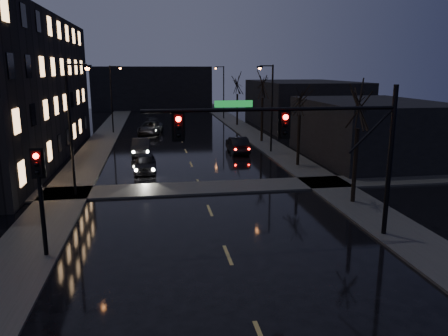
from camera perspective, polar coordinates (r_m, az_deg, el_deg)
name	(u,v)px	position (r m, az deg, el deg)	size (l,w,h in m)	color
sidewalk_left	(97,147)	(44.87, -16.20, 2.60)	(3.00, 140.00, 0.12)	#2D2D2B
sidewalk_right	(265,143)	(45.95, 5.35, 3.29)	(3.00, 140.00, 0.12)	#2D2D2B
sidewalk_cross	(201,188)	(28.55, -3.02, -2.61)	(40.00, 3.00, 0.12)	#2D2D2B
commercial_right_near	(370,130)	(39.74, 18.57, 4.73)	(10.00, 14.00, 5.00)	black
commercial_right_far	(303,104)	(60.41, 10.23, 8.25)	(12.00, 18.00, 6.00)	black
far_block	(152,88)	(86.94, -9.34, 10.30)	(22.00, 10.00, 8.00)	black
signal_mast	(312,135)	(19.28, 11.41, 4.24)	(11.11, 0.41, 7.00)	black
signal_pole_left	(40,188)	(19.03, -22.91, -2.36)	(0.35, 0.41, 4.53)	black
tree_near	(360,96)	(25.53, 17.32, 9.03)	(3.52, 3.52, 8.08)	black
tree_mid_a	(300,93)	(34.79, 9.94, 9.64)	(3.30, 3.30, 7.58)	black
tree_mid_b	(263,79)	(46.27, 5.09, 11.52)	(3.74, 3.74, 8.59)	black
tree_far	(237,81)	(59.95, 1.76, 11.34)	(3.43, 3.43, 7.88)	black
streetlight_l_near	(73,119)	(27.43, -19.07, 6.10)	(1.53, 0.28, 8.00)	black
streetlight_l_far	(113,93)	(54.14, -14.29, 9.42)	(1.53, 0.28, 8.00)	black
streetlight_r_mid	(270,101)	(40.35, 5.99, 8.69)	(1.53, 0.28, 8.00)	black
streetlight_r_far	(222,88)	(67.73, -0.23, 10.43)	(1.53, 0.28, 8.00)	black
oncoming_car_a	(145,163)	(33.56, -10.27, 0.66)	(1.63, 4.04, 1.38)	black
oncoming_car_b	(141,147)	(40.47, -10.78, 2.77)	(1.54, 4.42, 1.46)	black
oncoming_car_c	(150,128)	(52.87, -9.59, 5.19)	(2.53, 5.49, 1.52)	black
oncoming_car_d	(153,124)	(57.52, -9.21, 5.72)	(1.85, 4.54, 1.32)	black
lead_car	(238,145)	(40.69, 1.79, 3.08)	(1.59, 4.56, 1.50)	black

